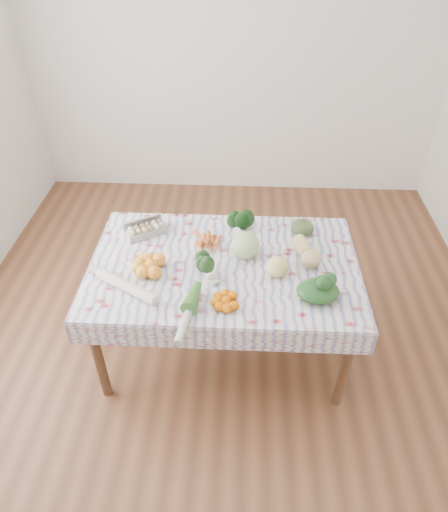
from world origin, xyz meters
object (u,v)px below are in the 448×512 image
Objects in this scene: dining_table at (224,273)px; cabbage at (245,245)px; egg_carton at (147,231)px; grapefruit at (278,267)px; butternut_squash at (307,251)px; kabocha_squash at (302,228)px.

dining_table is 0.23m from cabbage.
egg_carton is 1.49× the size of cabbage.
cabbage is 0.26m from grapefruit.
butternut_squash reaches higher than egg_carton.
dining_table is at bearing 163.58° from grapefruit.
grapefruit reaches higher than kabocha_squash.
grapefruit is (0.19, -0.17, -0.02)m from cabbage.
kabocha_squash is at bearing 74.78° from butternut_squash.
cabbage is 0.66× the size of butternut_squash.
cabbage is at bearing -47.16° from egg_carton.
grapefruit is at bearing -16.42° from dining_table.
kabocha_squash is at bearing 66.68° from grapefruit.
dining_table is at bearing -57.62° from egg_carton.
grapefruit is at bearing -53.67° from egg_carton.
kabocha_squash is 0.46m from cabbage.
egg_carton is (-0.53, 0.27, 0.12)m from dining_table.
cabbage reaches higher than grapefruit.
dining_table is 0.61m from egg_carton.
egg_carton is at bearing 163.08° from cabbage.
kabocha_squash reaches higher than egg_carton.
grapefruit is (-0.19, -0.17, 0.00)m from butternut_squash.
cabbage is at bearing -145.51° from kabocha_squash.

